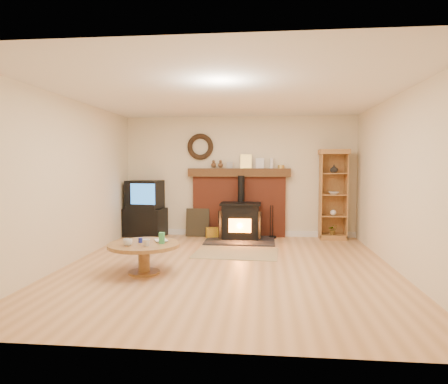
# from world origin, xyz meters

# --- Properties ---
(ground) EXTENTS (5.50, 5.50, 0.00)m
(ground) POSITION_xyz_m (0.00, 0.00, 0.00)
(ground) COLOR tan
(ground) RESTS_ON ground
(room_shell) EXTENTS (5.02, 5.52, 2.61)m
(room_shell) POSITION_xyz_m (-0.02, 0.09, 1.72)
(room_shell) COLOR beige
(room_shell) RESTS_ON ground
(chimney_breast) EXTENTS (2.20, 0.22, 1.78)m
(chimney_breast) POSITION_xyz_m (0.00, 2.67, 0.80)
(chimney_breast) COLOR brown
(chimney_breast) RESTS_ON ground
(wood_stove) EXTENTS (1.40, 1.00, 1.33)m
(wood_stove) POSITION_xyz_m (0.06, 2.28, 0.38)
(wood_stove) COLOR black
(wood_stove) RESTS_ON ground
(area_rug) EXTENTS (1.51, 1.08, 0.01)m
(area_rug) POSITION_xyz_m (0.06, 0.97, 0.01)
(area_rug) COLOR brown
(area_rug) RESTS_ON ground
(tv_unit) EXTENTS (0.91, 0.69, 1.22)m
(tv_unit) POSITION_xyz_m (-2.04, 2.47, 0.58)
(tv_unit) COLOR black
(tv_unit) RESTS_ON ground
(curio_cabinet) EXTENTS (0.60, 0.43, 1.87)m
(curio_cabinet) POSITION_xyz_m (1.98, 2.55, 0.94)
(curio_cabinet) COLOR #965731
(curio_cabinet) RESTS_ON ground
(firelog_box) EXTENTS (0.39, 0.30, 0.22)m
(firelog_box) POSITION_xyz_m (-0.51, 2.40, 0.11)
(firelog_box) COLOR #CDC10E
(firelog_box) RESTS_ON ground
(leaning_painting) EXTENTS (0.51, 0.14, 0.60)m
(leaning_painting) POSITION_xyz_m (-0.89, 2.55, 0.30)
(leaning_painting) COLOR black
(leaning_painting) RESTS_ON ground
(fire_tools) EXTENTS (0.16, 0.16, 0.70)m
(fire_tools) POSITION_xyz_m (0.72, 2.50, 0.11)
(fire_tools) COLOR black
(fire_tools) RESTS_ON ground
(coffee_table) EXTENTS (1.03, 1.03, 0.60)m
(coffee_table) POSITION_xyz_m (-1.17, -0.45, 0.36)
(coffee_table) COLOR brown
(coffee_table) RESTS_ON ground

